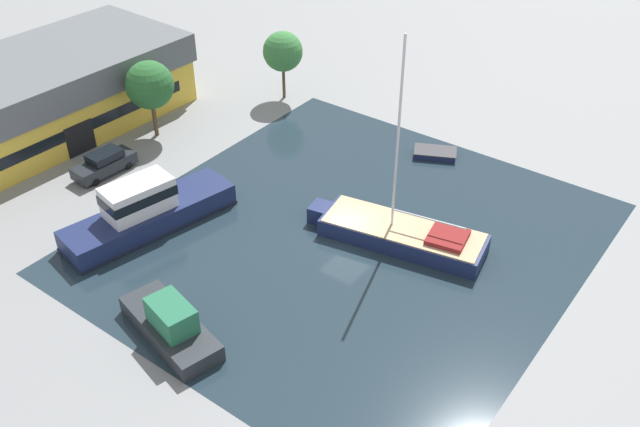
{
  "coord_description": "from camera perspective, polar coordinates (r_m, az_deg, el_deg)",
  "views": [
    {
      "loc": [
        -29.89,
        -20.2,
        27.39
      ],
      "look_at": [
        0.0,
        2.06,
        1.0
      ],
      "focal_mm": 40.0,
      "sensor_mm": 36.0,
      "label": 1
    }
  ],
  "objects": [
    {
      "name": "quay_tree_by_water",
      "position": [
        60.81,
        -2.99,
        12.81
      ],
      "size": [
        3.34,
        3.34,
        5.86
      ],
      "color": "brown",
      "rests_on": "ground"
    },
    {
      "name": "warehouse_building",
      "position": [
        59.93,
        -21.94,
        8.61
      ],
      "size": [
        24.45,
        12.06,
        5.82
      ],
      "rotation": [
        0.0,
        0.0,
        -0.04
      ],
      "color": "gold",
      "rests_on": "ground"
    },
    {
      "name": "motor_cruiser",
      "position": [
        46.73,
        -13.71,
        0.17
      ],
      "size": [
        11.88,
        5.41,
        3.56
      ],
      "rotation": [
        0.0,
        0.0,
        1.37
      ],
      "color": "#19234C",
      "rests_on": "water_canal"
    },
    {
      "name": "quay_tree_near_building",
      "position": [
        56.06,
        -13.47,
        9.96
      ],
      "size": [
        3.68,
        3.68,
        6.13
      ],
      "color": "brown",
      "rests_on": "ground"
    },
    {
      "name": "cabin_boat",
      "position": [
        38.88,
        -11.85,
        -8.69
      ],
      "size": [
        4.03,
        7.22,
        2.46
      ],
      "rotation": [
        0.0,
        0.0,
        -0.24
      ],
      "color": "#23282D",
      "rests_on": "water_canal"
    },
    {
      "name": "sailboat_moored",
      "position": [
        44.8,
        6.45,
        -1.57
      ],
      "size": [
        5.19,
        11.74,
        13.56
      ],
      "rotation": [
        0.0,
        0.0,
        0.19
      ],
      "color": "#19234C",
      "rests_on": "water_canal"
    },
    {
      "name": "water_canal",
      "position": [
        45.3,
        2.09,
        -1.93
      ],
      "size": [
        29.34,
        27.45,
        0.01
      ],
      "primitive_type": "cube",
      "color": "#1E2D38",
      "rests_on": "ground"
    },
    {
      "name": "ground_plane",
      "position": [
        45.3,
        2.09,
        -1.93
      ],
      "size": [
        440.0,
        440.0,
        0.0
      ],
      "primitive_type": "plane",
      "color": "gray"
    },
    {
      "name": "small_dinghy",
      "position": [
        54.25,
        9.19,
        4.8
      ],
      "size": [
        2.99,
        3.61,
        0.5
      ],
      "rotation": [
        0.0,
        0.0,
        0.46
      ],
      "color": "#19234C",
      "rests_on": "water_canal"
    },
    {
      "name": "parked_car",
      "position": [
        53.47,
        -16.87,
        3.88
      ],
      "size": [
        4.69,
        2.0,
        1.68
      ],
      "rotation": [
        0.0,
        0.0,
        1.52
      ],
      "color": "#1E2328",
      "rests_on": "ground"
    }
  ]
}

